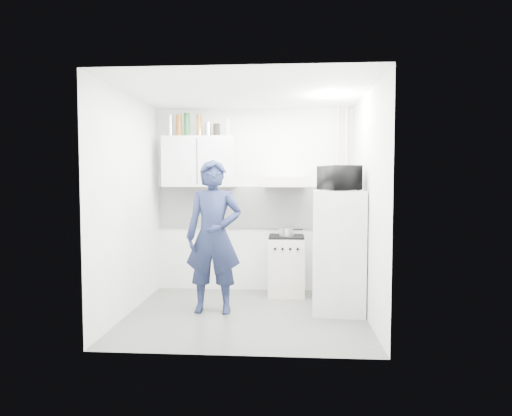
{
  "coord_description": "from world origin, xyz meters",
  "views": [
    {
      "loc": [
        0.48,
        -5.28,
        1.59
      ],
      "look_at": [
        0.1,
        0.3,
        1.25
      ],
      "focal_mm": 32.0,
      "sensor_mm": 36.0,
      "label": 1
    }
  ],
  "objects": [
    {
      "name": "ceiling",
      "position": [
        0.0,
        0.0,
        2.6
      ],
      "size": [
        2.8,
        2.8,
        0.0
      ],
      "primitive_type": "plane",
      "color": "white",
      "rests_on": "wall_back"
    },
    {
      "name": "pipe_b",
      "position": [
        1.18,
        1.17,
        1.3
      ],
      "size": [
        0.04,
        0.04,
        2.6
      ],
      "primitive_type": "cylinder",
      "color": "beige",
      "rests_on": "floor"
    },
    {
      "name": "bottle_e",
      "position": [
        -0.35,
        1.07,
        2.32
      ],
      "size": [
        0.06,
        0.06,
        0.24
      ],
      "primitive_type": "cylinder",
      "color": "#B2B7BC",
      "rests_on": "upper_cabinet"
    },
    {
      "name": "saucepan",
      "position": [
        0.48,
        0.96,
        0.88
      ],
      "size": [
        0.2,
        0.2,
        0.11
      ],
      "primitive_type": "cylinder",
      "color": "silver",
      "rests_on": "stove_top"
    },
    {
      "name": "pipe_a",
      "position": [
        1.3,
        1.17,
        1.3
      ],
      "size": [
        0.05,
        0.05,
        2.6
      ],
      "primitive_type": "cylinder",
      "color": "beige",
      "rests_on": "floor"
    },
    {
      "name": "stove_top",
      "position": [
        0.47,
        1.0,
        0.81
      ],
      "size": [
        0.48,
        0.48,
        0.03
      ],
      "primitive_type": "cube",
      "color": "black",
      "rests_on": "stove"
    },
    {
      "name": "upper_cabinet",
      "position": [
        -0.75,
        1.07,
        1.85
      ],
      "size": [
        1.0,
        0.35,
        0.7
      ],
      "primitive_type": "cube",
      "color": "white",
      "rests_on": "wall_back"
    },
    {
      "name": "floor",
      "position": [
        0.0,
        0.0,
        0.0
      ],
      "size": [
        2.8,
        2.8,
        0.0
      ],
      "primitive_type": "plane",
      "color": "#595957",
      "rests_on": "ground"
    },
    {
      "name": "ceiling_spot_fixture",
      "position": [
        1.0,
        0.2,
        2.57
      ],
      "size": [
        0.1,
        0.1,
        0.02
      ],
      "primitive_type": "cylinder",
      "color": "white",
      "rests_on": "ceiling"
    },
    {
      "name": "canister_a",
      "position": [
        -0.63,
        1.07,
        2.3
      ],
      "size": [
        0.08,
        0.08,
        0.2
      ],
      "primitive_type": "cylinder",
      "color": "silver",
      "rests_on": "upper_cabinet"
    },
    {
      "name": "range_hood",
      "position": [
        0.45,
        1.0,
        1.57
      ],
      "size": [
        0.6,
        0.5,
        0.14
      ],
      "primitive_type": "cube",
      "color": "beige",
      "rests_on": "wall_back"
    },
    {
      "name": "bottle_b",
      "position": [
        -1.04,
        1.07,
        2.35
      ],
      "size": [
        0.08,
        0.08,
        0.3
      ],
      "primitive_type": "cylinder",
      "color": "brown",
      "rests_on": "upper_cabinet"
    },
    {
      "name": "bottle_a",
      "position": [
        -1.16,
        1.07,
        2.35
      ],
      "size": [
        0.07,
        0.07,
        0.3
      ],
      "primitive_type": "cylinder",
      "color": "silver",
      "rests_on": "upper_cabinet"
    },
    {
      "name": "wall_right",
      "position": [
        1.4,
        0.0,
        1.3
      ],
      "size": [
        0.0,
        2.6,
        2.6
      ],
      "primitive_type": "plane",
      "rotation": [
        1.57,
        0.0,
        -1.57
      ],
      "color": "white",
      "rests_on": "floor"
    },
    {
      "name": "fridge",
      "position": [
        1.1,
        0.22,
        0.73
      ],
      "size": [
        0.65,
        0.65,
        1.47
      ],
      "primitive_type": "cube",
      "rotation": [
        0.0,
        0.0,
        -0.06
      ],
      "color": "white",
      "rests_on": "floor"
    },
    {
      "name": "wall_back",
      "position": [
        0.0,
        1.25,
        1.3
      ],
      "size": [
        2.8,
        0.0,
        2.8
      ],
      "primitive_type": "plane",
      "rotation": [
        1.57,
        0.0,
        0.0
      ],
      "color": "white",
      "rests_on": "floor"
    },
    {
      "name": "bottle_c",
      "position": [
        -0.92,
        1.07,
        2.36
      ],
      "size": [
        0.08,
        0.08,
        0.33
      ],
      "primitive_type": "cylinder",
      "color": "#144C1E",
      "rests_on": "upper_cabinet"
    },
    {
      "name": "canister_b",
      "position": [
        -0.51,
        1.07,
        2.29
      ],
      "size": [
        0.09,
        0.09,
        0.18
      ],
      "primitive_type": "cylinder",
      "color": "black",
      "rests_on": "upper_cabinet"
    },
    {
      "name": "bottle_d",
      "position": [
        -0.75,
        1.07,
        2.35
      ],
      "size": [
        0.07,
        0.07,
        0.3
      ],
      "primitive_type": "cylinder",
      "color": "brown",
      "rests_on": "upper_cabinet"
    },
    {
      "name": "person",
      "position": [
        -0.4,
        0.11,
        0.92
      ],
      "size": [
        0.67,
        0.44,
        1.83
      ],
      "primitive_type": "imported",
      "rotation": [
        0.0,
        0.0,
        -0.0
      ],
      "color": "#181F3D",
      "rests_on": "floor"
    },
    {
      "name": "backsplash",
      "position": [
        0.0,
        1.24,
        1.2
      ],
      "size": [
        2.74,
        0.03,
        0.6
      ],
      "primitive_type": "cube",
      "color": "white",
      "rests_on": "wall_back"
    },
    {
      "name": "microwave",
      "position": [
        1.1,
        0.22,
        1.62
      ],
      "size": [
        0.62,
        0.51,
        0.29
      ],
      "primitive_type": "imported",
      "rotation": [
        0.0,
        0.0,
        1.9
      ],
      "color": "black",
      "rests_on": "fridge"
    },
    {
      "name": "wall_left",
      "position": [
        -1.4,
        0.0,
        1.3
      ],
      "size": [
        0.0,
        2.6,
        2.6
      ],
      "primitive_type": "plane",
      "rotation": [
        1.57,
        0.0,
        1.57
      ],
      "color": "white",
      "rests_on": "floor"
    },
    {
      "name": "stove",
      "position": [
        0.47,
        1.0,
        0.4
      ],
      "size": [
        0.5,
        0.5,
        0.8
      ],
      "primitive_type": "cube",
      "color": "beige",
      "rests_on": "floor"
    }
  ]
}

